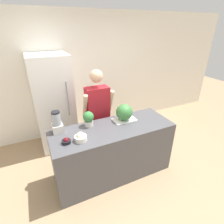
# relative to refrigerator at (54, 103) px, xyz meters

# --- Properties ---
(ground_plane) EXTENTS (14.00, 14.00, 0.00)m
(ground_plane) POSITION_rel_refrigerator_xyz_m (0.67, -1.61, -0.93)
(ground_plane) COLOR tan
(wall_back) EXTENTS (8.00, 0.06, 2.60)m
(wall_back) POSITION_rel_refrigerator_xyz_m (0.67, 0.40, 0.37)
(wall_back) COLOR white
(wall_back) RESTS_ON ground_plane
(counter_island) EXTENTS (1.89, 0.69, 0.90)m
(counter_island) POSITION_rel_refrigerator_xyz_m (0.67, -1.27, -0.48)
(counter_island) COLOR #4C4C51
(counter_island) RESTS_ON ground_plane
(refrigerator) EXTENTS (0.71, 0.73, 1.85)m
(refrigerator) POSITION_rel_refrigerator_xyz_m (0.00, 0.00, 0.00)
(refrigerator) COLOR white
(refrigerator) RESTS_ON ground_plane
(person) EXTENTS (0.54, 0.26, 1.66)m
(person) POSITION_rel_refrigerator_xyz_m (0.66, -0.67, -0.07)
(person) COLOR gray
(person) RESTS_ON ground_plane
(cutting_board) EXTENTS (0.37, 0.23, 0.01)m
(cutting_board) POSITION_rel_refrigerator_xyz_m (0.95, -1.14, -0.02)
(cutting_board) COLOR white
(cutting_board) RESTS_ON counter_island
(watermelon) EXTENTS (0.27, 0.27, 0.27)m
(watermelon) POSITION_rel_refrigerator_xyz_m (0.94, -1.14, 0.12)
(watermelon) COLOR #3D7F3D
(watermelon) RESTS_ON cutting_board
(bowl_cherries) EXTENTS (0.12, 0.12, 0.08)m
(bowl_cherries) POSITION_rel_refrigerator_xyz_m (-0.05, -1.36, 0.00)
(bowl_cherries) COLOR black
(bowl_cherries) RESTS_ON counter_island
(bowl_cream) EXTENTS (0.17, 0.17, 0.13)m
(bowl_cream) POSITION_rel_refrigerator_xyz_m (0.14, -1.39, 0.02)
(bowl_cream) COLOR white
(bowl_cream) RESTS_ON counter_island
(blender) EXTENTS (0.15, 0.15, 0.33)m
(blender) POSITION_rel_refrigerator_xyz_m (-0.10, -1.03, 0.12)
(blender) COLOR silver
(blender) RESTS_ON counter_island
(potted_plant) EXTENTS (0.16, 0.16, 0.24)m
(potted_plant) POSITION_rel_refrigerator_xyz_m (0.36, -1.06, 0.10)
(potted_plant) COLOR beige
(potted_plant) RESTS_ON counter_island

